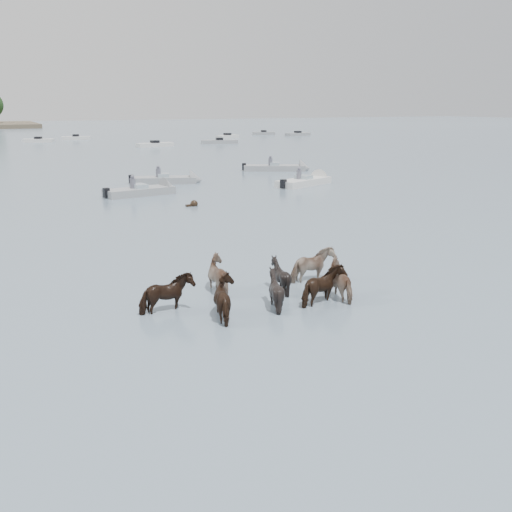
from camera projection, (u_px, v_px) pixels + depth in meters
name	position (u px, v px, depth m)	size (l,w,h in m)	color
ground	(220.00, 313.00, 16.24)	(400.00, 400.00, 0.00)	slate
pony_herd	(270.00, 285.00, 17.27)	(6.90, 3.85, 1.33)	black
swimming_pony	(193.00, 204.00, 33.18)	(0.72, 0.44, 0.44)	black
motorboat_b	(150.00, 191.00, 37.51)	(5.15, 2.44, 1.92)	gray
motorboat_c	(174.00, 180.00, 42.80)	(5.42, 3.16, 1.92)	gray
motorboat_d	(310.00, 181.00, 42.17)	(5.41, 3.53, 1.92)	silver
motorboat_e	(283.00, 168.00, 50.79)	(5.90, 4.00, 1.92)	gray
distant_flotilla	(16.00, 142.00, 83.86)	(101.65, 28.38, 0.93)	gray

